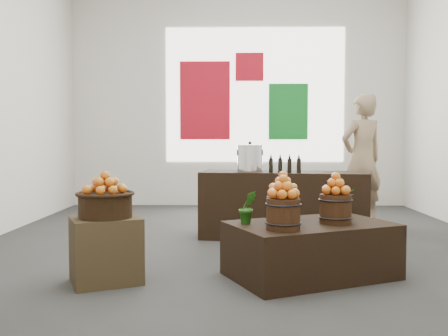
{
  "coord_description": "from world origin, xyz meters",
  "views": [
    {
      "loc": [
        -0.09,
        -5.56,
        1.18
      ],
      "look_at": [
        -0.19,
        -0.4,
        0.9
      ],
      "focal_mm": 40.0,
      "sensor_mm": 36.0,
      "label": 1
    }
  ],
  "objects_px": {
    "crate": "(106,250)",
    "counter": "(283,205)",
    "wicker_basket": "(105,206)",
    "shopper": "(362,159)",
    "stock_pot_left": "(250,159)",
    "display_table": "(311,250)"
  },
  "relations": [
    {
      "from": "crate",
      "to": "stock_pot_left",
      "type": "xyz_separation_m",
      "value": [
        1.26,
        1.99,
        0.69
      ]
    },
    {
      "from": "wicker_basket",
      "to": "shopper",
      "type": "distance_m",
      "value": 4.18
    },
    {
      "from": "display_table",
      "to": "shopper",
      "type": "xyz_separation_m",
      "value": [
        1.15,
        2.8,
        0.69
      ]
    },
    {
      "from": "crate",
      "to": "stock_pot_left",
      "type": "relative_size",
      "value": 1.79
    },
    {
      "from": "display_table",
      "to": "counter",
      "type": "height_order",
      "value": "counter"
    },
    {
      "from": "display_table",
      "to": "stock_pot_left",
      "type": "distance_m",
      "value": 1.97
    },
    {
      "from": "counter",
      "to": "shopper",
      "type": "xyz_separation_m",
      "value": [
        1.22,
        1.09,
        0.52
      ]
    },
    {
      "from": "crate",
      "to": "wicker_basket",
      "type": "height_order",
      "value": "wicker_basket"
    },
    {
      "from": "wicker_basket",
      "to": "shopper",
      "type": "relative_size",
      "value": 0.24
    },
    {
      "from": "counter",
      "to": "stock_pot_left",
      "type": "distance_m",
      "value": 0.69
    },
    {
      "from": "display_table",
      "to": "counter",
      "type": "distance_m",
      "value": 1.72
    },
    {
      "from": "counter",
      "to": "stock_pot_left",
      "type": "bearing_deg",
      "value": 180.0
    },
    {
      "from": "shopper",
      "to": "display_table",
      "type": "bearing_deg",
      "value": 43.91
    },
    {
      "from": "shopper",
      "to": "counter",
      "type": "bearing_deg",
      "value": 17.98
    },
    {
      "from": "crate",
      "to": "shopper",
      "type": "height_order",
      "value": "shopper"
    },
    {
      "from": "display_table",
      "to": "stock_pot_left",
      "type": "bearing_deg",
      "value": 80.32
    },
    {
      "from": "crate",
      "to": "counter",
      "type": "distance_m",
      "value": 2.55
    },
    {
      "from": "counter",
      "to": "wicker_basket",
      "type": "bearing_deg",
      "value": -122.48
    },
    {
      "from": "stock_pot_left",
      "to": "display_table",
      "type": "bearing_deg",
      "value": -75.13
    },
    {
      "from": "stock_pot_left",
      "to": "wicker_basket",
      "type": "bearing_deg",
      "value": -122.41
    },
    {
      "from": "display_table",
      "to": "wicker_basket",
      "type": "bearing_deg",
      "value": 162.52
    },
    {
      "from": "wicker_basket",
      "to": "counter",
      "type": "xyz_separation_m",
      "value": [
        1.66,
        1.93,
        -0.24
      ]
    }
  ]
}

